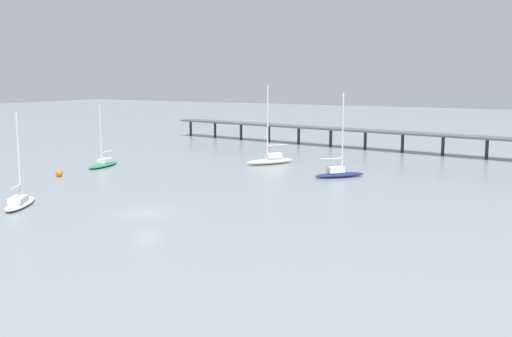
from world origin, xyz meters
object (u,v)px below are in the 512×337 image
Objects in this scene: pier at (450,130)px; sailboat_white at (20,201)px; sailboat_green at (103,163)px; mooring_buoy_inner at (59,173)px; sailboat_navy at (339,172)px; sailboat_cream at (270,159)px.

sailboat_white is (-26.34, -58.07, -3.38)m from pier.
mooring_buoy_inner is at bearing -81.44° from sailboat_green.
sailboat_navy is at bearing 28.97° from mooring_buoy_inner.
sailboat_cream is at bearing -132.52° from pier.
sailboat_navy is (-6.86, -27.23, -3.26)m from pier.
pier is at bearing 47.48° from sailboat_cream.
sailboat_green is (-37.98, -34.67, -3.41)m from pier.
mooring_buoy_inner is at bearing -127.33° from sailboat_cream.
mooring_buoy_inner is (-10.28, 14.36, -0.10)m from sailboat_white.
sailboat_navy is at bearing -104.14° from pier.
sailboat_cream is at bearing 154.82° from sailboat_navy.
sailboat_navy reaches higher than pier.
sailboat_navy is at bearing 13.44° from sailboat_green.
sailboat_navy is 0.93× the size of sailboat_cream.
sailboat_green is 22.81m from sailboat_cream.
sailboat_white is at bearing -114.40° from pier.
sailboat_navy is 34.02m from mooring_buoy_inner.
sailboat_green is at bearing -144.06° from sailboat_cream.
sailboat_white is at bearing -122.28° from sailboat_navy.
sailboat_green is 9.25× the size of mooring_buoy_inner.
sailboat_green is at bearing 116.46° from sailboat_white.
sailboat_white is 9.91× the size of mooring_buoy_inner.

